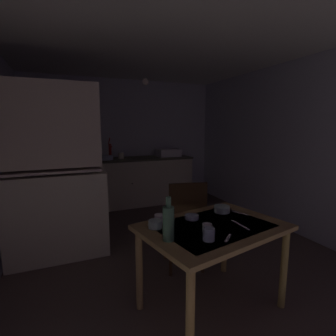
{
  "coord_description": "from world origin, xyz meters",
  "views": [
    {
      "loc": [
        -1.17,
        -2.93,
        1.5
      ],
      "look_at": [
        0.01,
        -0.09,
        1.0
      ],
      "focal_mm": 27.42,
      "sensor_mm": 36.0,
      "label": 1
    }
  ],
  "objects_px": {
    "chair_far_side": "(185,224)",
    "glass_bottle": "(168,223)",
    "dining_table": "(213,236)",
    "hand_pump": "(110,150)",
    "hutch_cabinet": "(55,179)",
    "sink_basin": "(168,153)",
    "serving_bowl_wide": "(192,217)",
    "mixing_bowl_counter": "(105,158)",
    "mug_dark": "(159,219)"
  },
  "relations": [
    {
      "from": "hand_pump",
      "to": "mixing_bowl_counter",
      "type": "xyz_separation_m",
      "value": [
        -0.1,
        -0.1,
        -0.13
      ]
    },
    {
      "from": "dining_table",
      "to": "glass_bottle",
      "type": "distance_m",
      "value": 0.5
    },
    {
      "from": "hand_pump",
      "to": "serving_bowl_wide",
      "type": "xyz_separation_m",
      "value": [
        0.16,
        -2.94,
        -0.33
      ]
    },
    {
      "from": "serving_bowl_wide",
      "to": "glass_bottle",
      "type": "distance_m",
      "value": 0.47
    },
    {
      "from": "hand_pump",
      "to": "dining_table",
      "type": "height_order",
      "value": "hand_pump"
    },
    {
      "from": "hand_pump",
      "to": "serving_bowl_wide",
      "type": "bearing_deg",
      "value": -86.92
    },
    {
      "from": "sink_basin",
      "to": "mug_dark",
      "type": "height_order",
      "value": "sink_basin"
    },
    {
      "from": "hand_pump",
      "to": "dining_table",
      "type": "xyz_separation_m",
      "value": [
        0.25,
        -3.13,
        -0.44
      ]
    },
    {
      "from": "sink_basin",
      "to": "serving_bowl_wide",
      "type": "xyz_separation_m",
      "value": [
        -0.99,
        -2.89,
        -0.24
      ]
    },
    {
      "from": "dining_table",
      "to": "glass_bottle",
      "type": "xyz_separation_m",
      "value": [
        -0.43,
        -0.11,
        0.22
      ]
    },
    {
      "from": "mug_dark",
      "to": "glass_bottle",
      "type": "relative_size",
      "value": 0.24
    },
    {
      "from": "serving_bowl_wide",
      "to": "hutch_cabinet",
      "type": "bearing_deg",
      "value": 131.0
    },
    {
      "from": "dining_table",
      "to": "serving_bowl_wide",
      "type": "distance_m",
      "value": 0.24
    },
    {
      "from": "mixing_bowl_counter",
      "to": "chair_far_side",
      "type": "height_order",
      "value": "mixing_bowl_counter"
    },
    {
      "from": "sink_basin",
      "to": "chair_far_side",
      "type": "height_order",
      "value": "sink_basin"
    },
    {
      "from": "hutch_cabinet",
      "to": "glass_bottle",
      "type": "xyz_separation_m",
      "value": [
        0.73,
        -1.54,
        -0.07
      ]
    },
    {
      "from": "mixing_bowl_counter",
      "to": "chair_far_side",
      "type": "xyz_separation_m",
      "value": [
        0.41,
        -2.42,
        -0.44
      ]
    },
    {
      "from": "sink_basin",
      "to": "chair_far_side",
      "type": "relative_size",
      "value": 0.46
    },
    {
      "from": "dining_table",
      "to": "chair_far_side",
      "type": "xyz_separation_m",
      "value": [
        0.06,
        0.61,
        -0.13
      ]
    },
    {
      "from": "serving_bowl_wide",
      "to": "glass_bottle",
      "type": "relative_size",
      "value": 0.38
    },
    {
      "from": "hand_pump",
      "to": "mug_dark",
      "type": "height_order",
      "value": "hand_pump"
    },
    {
      "from": "mixing_bowl_counter",
      "to": "glass_bottle",
      "type": "xyz_separation_m",
      "value": [
        -0.08,
        -3.15,
        -0.09
      ]
    },
    {
      "from": "hutch_cabinet",
      "to": "serving_bowl_wide",
      "type": "bearing_deg",
      "value": -49.0
    },
    {
      "from": "chair_far_side",
      "to": "mug_dark",
      "type": "relative_size",
      "value": 12.78
    },
    {
      "from": "mug_dark",
      "to": "glass_bottle",
      "type": "distance_m",
      "value": 0.35
    },
    {
      "from": "mixing_bowl_counter",
      "to": "glass_bottle",
      "type": "relative_size",
      "value": 0.89
    },
    {
      "from": "hutch_cabinet",
      "to": "dining_table",
      "type": "xyz_separation_m",
      "value": [
        1.16,
        -1.43,
        -0.29
      ]
    },
    {
      "from": "chair_far_side",
      "to": "glass_bottle",
      "type": "height_order",
      "value": "glass_bottle"
    },
    {
      "from": "glass_bottle",
      "to": "mug_dark",
      "type": "bearing_deg",
      "value": 80.6
    },
    {
      "from": "sink_basin",
      "to": "dining_table",
      "type": "height_order",
      "value": "sink_basin"
    },
    {
      "from": "glass_bottle",
      "to": "chair_far_side",
      "type": "bearing_deg",
      "value": 55.98
    },
    {
      "from": "sink_basin",
      "to": "hand_pump",
      "type": "bearing_deg",
      "value": 177.74
    },
    {
      "from": "dining_table",
      "to": "mixing_bowl_counter",
      "type": "bearing_deg",
      "value": 96.64
    },
    {
      "from": "hand_pump",
      "to": "mug_dark",
      "type": "relative_size",
      "value": 5.2
    },
    {
      "from": "hutch_cabinet",
      "to": "sink_basin",
      "type": "distance_m",
      "value": 2.65
    },
    {
      "from": "serving_bowl_wide",
      "to": "sink_basin",
      "type": "bearing_deg",
      "value": 71.11
    },
    {
      "from": "mixing_bowl_counter",
      "to": "mug_dark",
      "type": "xyz_separation_m",
      "value": [
        -0.02,
        -2.82,
        -0.18
      ]
    },
    {
      "from": "mixing_bowl_counter",
      "to": "mug_dark",
      "type": "relative_size",
      "value": 3.64
    },
    {
      "from": "dining_table",
      "to": "glass_bottle",
      "type": "relative_size",
      "value": 4.05
    },
    {
      "from": "serving_bowl_wide",
      "to": "mug_dark",
      "type": "relative_size",
      "value": 1.57
    },
    {
      "from": "sink_basin",
      "to": "mixing_bowl_counter",
      "type": "distance_m",
      "value": 1.25
    },
    {
      "from": "serving_bowl_wide",
      "to": "hand_pump",
      "type": "bearing_deg",
      "value": 93.08
    },
    {
      "from": "sink_basin",
      "to": "dining_table",
      "type": "xyz_separation_m",
      "value": [
        -0.9,
        -3.09,
        -0.35
      ]
    },
    {
      "from": "hutch_cabinet",
      "to": "mixing_bowl_counter",
      "type": "height_order",
      "value": "hutch_cabinet"
    },
    {
      "from": "dining_table",
      "to": "hand_pump",
      "type": "bearing_deg",
      "value": 94.55
    },
    {
      "from": "dining_table",
      "to": "mug_dark",
      "type": "relative_size",
      "value": 16.61
    },
    {
      "from": "hutch_cabinet",
      "to": "hand_pump",
      "type": "height_order",
      "value": "hutch_cabinet"
    },
    {
      "from": "mixing_bowl_counter",
      "to": "dining_table",
      "type": "distance_m",
      "value": 3.07
    },
    {
      "from": "hutch_cabinet",
      "to": "mug_dark",
      "type": "bearing_deg",
      "value": -57.0
    },
    {
      "from": "hand_pump",
      "to": "sink_basin",
      "type": "bearing_deg",
      "value": -2.26
    }
  ]
}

